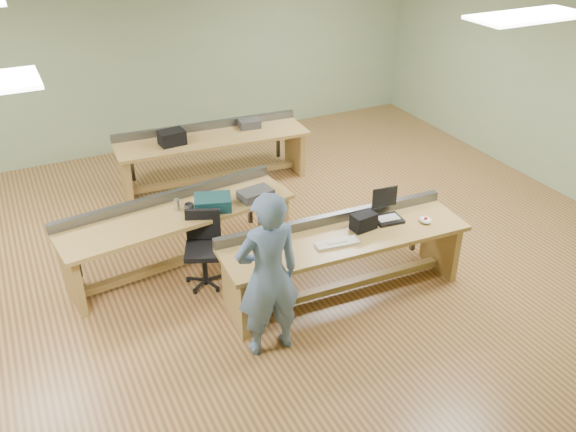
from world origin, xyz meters
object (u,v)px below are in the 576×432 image
object	(u,v)px
workbench_mid	(178,226)
mug	(189,207)
drinks_can	(177,204)
parts_bin_teal	(213,203)
camera_bag	(364,221)
laptop_base	(388,219)
workbench_front	(344,250)
workbench_back	(213,148)
task_chair	(205,258)
parts_bin_grey	(256,194)
person	(268,276)

from	to	relation	value
workbench_mid	mug	xyz separation A→B (m)	(0.14, -0.05, 0.24)
workbench_mid	drinks_can	world-z (taller)	drinks_can
parts_bin_teal	drinks_can	xyz separation A→B (m)	(-0.38, 0.16, -0.01)
camera_bag	mug	distance (m)	2.01
workbench_mid	laptop_base	world-z (taller)	workbench_mid
workbench_front	parts_bin_teal	distance (m)	1.62
workbench_mid	parts_bin_teal	size ratio (longest dim) A/B	6.69
workbench_back	mug	distance (m)	2.26
laptop_base	task_chair	world-z (taller)	task_chair
parts_bin_teal	parts_bin_grey	bearing A→B (deg)	1.15
person	camera_bag	bearing A→B (deg)	-157.61
camera_bag	parts_bin_grey	world-z (taller)	camera_bag
camera_bag	parts_bin_teal	bearing A→B (deg)	132.57
camera_bag	mug	bearing A→B (deg)	136.12
workbench_back	task_chair	world-z (taller)	task_chair
person	laptop_base	distance (m)	1.81
laptop_base	mug	xyz separation A→B (m)	(-1.93, 1.21, 0.03)
workbench_front	camera_bag	bearing A→B (deg)	8.01
person	laptop_base	bearing A→B (deg)	-160.66
workbench_front	mug	bearing A→B (deg)	139.46
workbench_mid	drinks_can	xyz separation A→B (m)	(0.02, 0.04, 0.26)
person	mug	distance (m)	1.76
workbench_mid	parts_bin_teal	xyz separation A→B (m)	(0.41, -0.12, 0.27)
workbench_front	workbench_back	world-z (taller)	same
camera_bag	parts_bin_teal	world-z (taller)	camera_bag
workbench_front	task_chair	distance (m)	1.59
parts_bin_grey	drinks_can	world-z (taller)	drinks_can
workbench_mid	laptop_base	xyz separation A→B (m)	(2.07, -1.26, 0.21)
workbench_back	person	world-z (taller)	person
workbench_back	drinks_can	world-z (taller)	drinks_can
mug	workbench_back	bearing A→B (deg)	63.53
drinks_can	workbench_back	bearing A→B (deg)	59.84
workbench_front	camera_bag	size ratio (longest dim) A/B	10.40
workbench_front	mug	world-z (taller)	workbench_front
parts_bin_grey	mug	distance (m)	0.81
workbench_mid	drinks_can	size ratio (longest dim) A/B	21.50
workbench_back	task_chair	size ratio (longest dim) A/B	3.30
workbench_front	task_chair	world-z (taller)	task_chair
workbench_back	mug	xyz separation A→B (m)	(-1.00, -2.02, 0.24)
workbench_back	camera_bag	distance (m)	3.31
mug	drinks_can	distance (m)	0.15
camera_bag	task_chair	xyz separation A→B (m)	(-1.57, 0.84, -0.52)
task_chair	mug	distance (m)	0.62
person	parts_bin_grey	xyz separation A→B (m)	(0.60, 1.68, -0.07)
mug	task_chair	bearing A→B (deg)	-87.80
workbench_front	mug	size ratio (longest dim) A/B	24.90
parts_bin_grey	drinks_can	xyz separation A→B (m)	(-0.93, 0.15, 0.01)
laptop_base	mug	bearing A→B (deg)	154.32
parts_bin_teal	drinks_can	size ratio (longest dim) A/B	3.21
laptop_base	task_chair	bearing A→B (deg)	163.39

